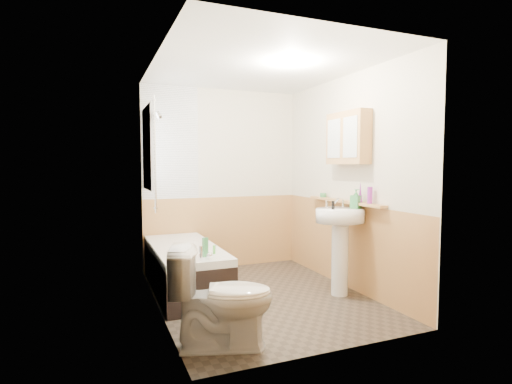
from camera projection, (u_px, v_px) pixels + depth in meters
floor at (261, 297)px, 4.40m from camera, size 2.80×2.80×0.00m
ceiling at (261, 66)px, 4.23m from camera, size 2.80×2.80×0.00m
wall_back at (222, 179)px, 5.61m from camera, size 2.20×0.02×2.50m
wall_front at (334, 192)px, 3.01m from camera, size 2.20×0.02×2.50m
wall_left at (157, 186)px, 3.89m from camera, size 0.02×2.80×2.50m
wall_right at (347, 182)px, 4.73m from camera, size 0.02×2.80×2.50m
wainscot_right at (345, 245)px, 4.77m from camera, size 0.01×2.80×1.00m
wainscot_front at (331, 288)px, 3.08m from camera, size 2.20×0.01×1.00m
wainscot_back at (223, 232)px, 5.65m from camera, size 2.20×0.01×1.00m
tile_cladding_left at (159, 186)px, 3.90m from camera, size 0.01×2.80×2.50m
tile_return_back at (170, 142)px, 5.28m from camera, size 0.75×0.01×1.50m
window at (148, 148)px, 4.76m from camera, size 0.03×0.79×0.99m
bathtub at (185, 267)px, 4.60m from camera, size 0.70×1.68×0.66m
shower_riser at (156, 145)px, 4.37m from camera, size 0.11×0.09×1.29m
toilet at (222, 298)px, 3.16m from camera, size 0.92×0.69×0.80m
sink at (340, 234)px, 4.42m from camera, size 0.57×0.46×1.09m
pine_shelf at (344, 201)px, 4.68m from camera, size 0.10×1.40×0.03m
medicine_cabinet at (348, 138)px, 4.54m from camera, size 0.17×0.66×0.60m
foam_can at (370, 195)px, 4.24m from camera, size 0.07×0.07×0.18m
green_bottle at (360, 192)px, 4.39m from camera, size 0.05×0.05×0.23m
black_jar at (323, 195)px, 5.10m from camera, size 0.10×0.10×0.05m
soap_bottle at (356, 204)px, 4.40m from camera, size 0.18×0.24×0.10m
clear_bottle at (333, 205)px, 4.31m from camera, size 0.04×0.04×0.09m
blue_gel at (205, 247)px, 4.03m from camera, size 0.06×0.05×0.20m
cream_jar at (184, 258)px, 3.91m from camera, size 0.09×0.09×0.04m
orange_bottle at (214, 250)px, 4.17m from camera, size 0.04×0.04×0.09m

